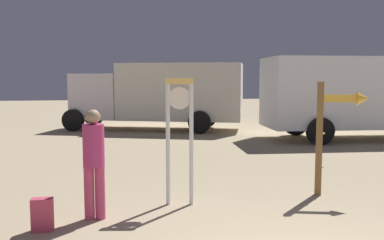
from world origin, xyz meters
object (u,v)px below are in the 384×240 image
arrow_sign (337,120)px  person_near_clock (94,158)px  standing_clock (180,128)px  box_truck_near (347,95)px  backpack (42,215)px  box_truck_far (161,93)px

arrow_sign → person_near_clock: size_ratio=1.24×
standing_clock → arrow_sign: standing_clock is taller
arrow_sign → person_near_clock: arrow_sign is taller
box_truck_near → backpack: bearing=-139.6°
backpack → standing_clock: bearing=24.1°
standing_clock → person_near_clock: size_ratio=1.28×
standing_clock → backpack: 2.52m
standing_clock → backpack: (-2.08, -0.93, -1.08)m
standing_clock → backpack: standing_clock is taller
backpack → box_truck_far: (2.76, 11.64, 1.31)m
arrow_sign → box_truck_near: size_ratio=0.33×
arrow_sign → box_truck_near: box_truck_near is taller
person_near_clock → box_truck_near: box_truck_near is taller
person_near_clock → backpack: size_ratio=3.57×
standing_clock → box_truck_far: size_ratio=0.28×
standing_clock → person_near_clock: standing_clock is taller
person_near_clock → box_truck_far: (2.07, 11.25, 0.60)m
arrow_sign → person_near_clock: bearing=-171.8°
arrow_sign → box_truck_near: (4.05, 6.68, 0.20)m
backpack → box_truck_near: size_ratio=0.07×
box_truck_near → box_truck_far: bearing=147.8°
arrow_sign → backpack: 5.21m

